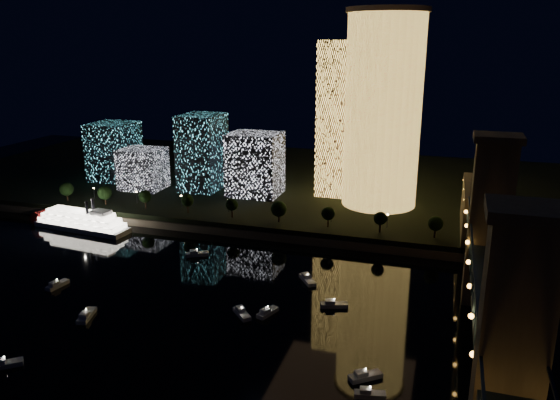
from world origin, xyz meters
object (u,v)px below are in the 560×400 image
Objects in this scene: tower_cylindrical at (383,110)px; truss_bridge at (496,327)px; riverboat at (78,221)px; tower_rectangular at (344,119)px.

truss_bridge is (40.62, -121.84, -30.09)m from tower_cylindrical.
riverboat is at bearing 157.22° from truss_bridge.
riverboat is (-115.07, -56.45, -42.84)m from tower_cylindrical.
tower_rectangular is 149.59m from truss_bridge.
riverboat is (-155.69, 65.39, -12.74)m from truss_bridge.
tower_cylindrical reaches higher than truss_bridge.
tower_rectangular is (-18.91, 13.35, -6.42)m from tower_cylindrical.
truss_bridge is at bearing -71.56° from tower_cylindrical.
tower_rectangular is at bearing 35.97° from riverboat.
tower_cylindrical is 135.14m from riverboat.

